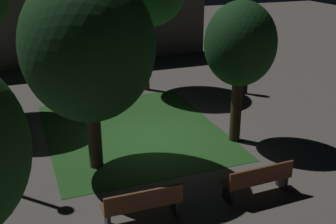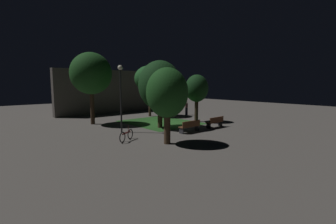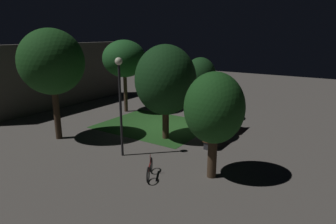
{
  "view_description": "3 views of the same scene",
  "coord_description": "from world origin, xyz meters",
  "px_view_note": "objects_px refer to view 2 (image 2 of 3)",
  "views": [
    {
      "loc": [
        -3.74,
        -11.57,
        5.77
      ],
      "look_at": [
        0.91,
        0.72,
        0.58
      ],
      "focal_mm": 44.36,
      "sensor_mm": 36.0,
      "label": 1
    },
    {
      "loc": [
        -13.81,
        -15.81,
        3.56
      ],
      "look_at": [
        0.34,
        0.56,
        0.95
      ],
      "focal_mm": 25.06,
      "sensor_mm": 36.0,
      "label": 2
    },
    {
      "loc": [
        -15.51,
        -10.13,
        5.92
      ],
      "look_at": [
        0.71,
        0.49,
        0.77
      ],
      "focal_mm": 31.31,
      "sensor_mm": 36.0,
      "label": 3
    }
  ],
  "objects_px": {
    "tree_left_canopy": "(167,93)",
    "tree_back_right": "(91,74)",
    "tree_back_left": "(160,85)",
    "bench_lawn_edge": "(190,126)",
    "bench_front_right": "(215,122)",
    "tree_near_wall": "(197,89)",
    "bicycle": "(126,135)",
    "lamp_post_plaza_west": "(121,88)",
    "tree_right_canopy": "(150,79)",
    "pedestrian": "(186,108)"
  },
  "relations": [
    {
      "from": "tree_left_canopy",
      "to": "pedestrian",
      "type": "xyz_separation_m",
      "value": [
        10.13,
        8.41,
        -2.16
      ]
    },
    {
      "from": "bench_lawn_edge",
      "to": "tree_back_right",
      "type": "distance_m",
      "value": 9.89
    },
    {
      "from": "bench_lawn_edge",
      "to": "lamp_post_plaza_west",
      "type": "bearing_deg",
      "value": 138.45
    },
    {
      "from": "bench_front_right",
      "to": "tree_back_right",
      "type": "relative_size",
      "value": 0.29
    },
    {
      "from": "tree_left_canopy",
      "to": "bicycle",
      "type": "distance_m",
      "value": 3.76
    },
    {
      "from": "tree_back_right",
      "to": "pedestrian",
      "type": "xyz_separation_m",
      "value": [
        10.65,
        -1.14,
        -3.58
      ]
    },
    {
      "from": "lamp_post_plaza_west",
      "to": "bicycle",
      "type": "distance_m",
      "value": 4.03
    },
    {
      "from": "tree_near_wall",
      "to": "tree_back_right",
      "type": "bearing_deg",
      "value": 147.48
    },
    {
      "from": "bench_lawn_edge",
      "to": "pedestrian",
      "type": "xyz_separation_m",
      "value": [
        6.72,
        7.03,
        0.37
      ]
    },
    {
      "from": "tree_left_canopy",
      "to": "lamp_post_plaza_west",
      "type": "height_order",
      "value": "lamp_post_plaza_west"
    },
    {
      "from": "tree_back_right",
      "to": "pedestrian",
      "type": "bearing_deg",
      "value": -6.13
    },
    {
      "from": "tree_near_wall",
      "to": "pedestrian",
      "type": "distance_m",
      "value": 5.27
    },
    {
      "from": "tree_left_canopy",
      "to": "tree_right_canopy",
      "type": "bearing_deg",
      "value": 58.38
    },
    {
      "from": "tree_back_left",
      "to": "pedestrian",
      "type": "relative_size",
      "value": 3.36
    },
    {
      "from": "bench_lawn_edge",
      "to": "pedestrian",
      "type": "height_order",
      "value": "pedestrian"
    },
    {
      "from": "tree_right_canopy",
      "to": "lamp_post_plaza_west",
      "type": "distance_m",
      "value": 8.87
    },
    {
      "from": "tree_right_canopy",
      "to": "pedestrian",
      "type": "height_order",
      "value": "tree_right_canopy"
    },
    {
      "from": "tree_back_left",
      "to": "bicycle",
      "type": "height_order",
      "value": "tree_back_left"
    },
    {
      "from": "bench_front_right",
      "to": "pedestrian",
      "type": "bearing_deg",
      "value": 61.94
    },
    {
      "from": "tree_back_left",
      "to": "tree_left_canopy",
      "type": "xyz_separation_m",
      "value": [
        -2.95,
        -4.33,
        -0.42
      ]
    },
    {
      "from": "tree_near_wall",
      "to": "bicycle",
      "type": "relative_size",
      "value": 3.04
    },
    {
      "from": "tree_back_right",
      "to": "tree_near_wall",
      "type": "height_order",
      "value": "tree_back_right"
    },
    {
      "from": "tree_back_right",
      "to": "tree_left_canopy",
      "type": "bearing_deg",
      "value": -86.89
    },
    {
      "from": "bench_front_right",
      "to": "tree_back_left",
      "type": "xyz_separation_m",
      "value": [
        -3.44,
        2.95,
        2.95
      ]
    },
    {
      "from": "tree_back_left",
      "to": "tree_back_right",
      "type": "bearing_deg",
      "value": 123.55
    },
    {
      "from": "bench_front_right",
      "to": "bicycle",
      "type": "bearing_deg",
      "value": 173.97
    },
    {
      "from": "bench_lawn_edge",
      "to": "tree_right_canopy",
      "type": "relative_size",
      "value": 0.33
    },
    {
      "from": "tree_left_canopy",
      "to": "bicycle",
      "type": "bearing_deg",
      "value": 123.57
    },
    {
      "from": "pedestrian",
      "to": "tree_right_canopy",
      "type": "bearing_deg",
      "value": 151.87
    },
    {
      "from": "tree_near_wall",
      "to": "lamp_post_plaza_west",
      "type": "bearing_deg",
      "value": 178.01
    },
    {
      "from": "bench_front_right",
      "to": "tree_right_canopy",
      "type": "relative_size",
      "value": 0.33
    },
    {
      "from": "pedestrian",
      "to": "bench_front_right",
      "type": "bearing_deg",
      "value": -118.06
    },
    {
      "from": "tree_near_wall",
      "to": "lamp_post_plaza_west",
      "type": "xyz_separation_m",
      "value": [
        -7.84,
        0.27,
        0.19
      ]
    },
    {
      "from": "bench_lawn_edge",
      "to": "tree_right_canopy",
      "type": "bearing_deg",
      "value": 71.62
    },
    {
      "from": "tree_right_canopy",
      "to": "tree_back_right",
      "type": "bearing_deg",
      "value": -173.01
    },
    {
      "from": "tree_right_canopy",
      "to": "bench_front_right",
      "type": "bearing_deg",
      "value": -90.11
    },
    {
      "from": "bench_lawn_edge",
      "to": "bench_front_right",
      "type": "xyz_separation_m",
      "value": [
        2.98,
        0.0,
        0.0
      ]
    },
    {
      "from": "tree_back_right",
      "to": "tree_near_wall",
      "type": "bearing_deg",
      "value": -32.52
    },
    {
      "from": "tree_back_left",
      "to": "pedestrian",
      "type": "bearing_deg",
      "value": 29.59
    },
    {
      "from": "tree_near_wall",
      "to": "bicycle",
      "type": "distance_m",
      "value": 9.62
    },
    {
      "from": "tree_left_canopy",
      "to": "lamp_post_plaza_west",
      "type": "distance_m",
      "value": 4.75
    },
    {
      "from": "bench_front_right",
      "to": "lamp_post_plaza_west",
      "type": "distance_m",
      "value": 8.05
    },
    {
      "from": "lamp_post_plaza_west",
      "to": "pedestrian",
      "type": "height_order",
      "value": "lamp_post_plaza_west"
    },
    {
      "from": "tree_near_wall",
      "to": "tree_right_canopy",
      "type": "bearing_deg",
      "value": 100.14
    },
    {
      "from": "bench_lawn_edge",
      "to": "bench_front_right",
      "type": "distance_m",
      "value": 2.98
    },
    {
      "from": "tree_left_canopy",
      "to": "tree_near_wall",
      "type": "xyz_separation_m",
      "value": [
        7.47,
        4.46,
        0.09
      ]
    },
    {
      "from": "tree_back_left",
      "to": "tree_near_wall",
      "type": "distance_m",
      "value": 4.53
    },
    {
      "from": "bicycle",
      "to": "pedestrian",
      "type": "xyz_separation_m",
      "value": [
        11.6,
        6.2,
        0.51
      ]
    },
    {
      "from": "tree_left_canopy",
      "to": "tree_back_right",
      "type": "xyz_separation_m",
      "value": [
        -0.52,
        9.55,
        1.42
      ]
    },
    {
      "from": "tree_near_wall",
      "to": "pedestrian",
      "type": "bearing_deg",
      "value": 55.98
    }
  ]
}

